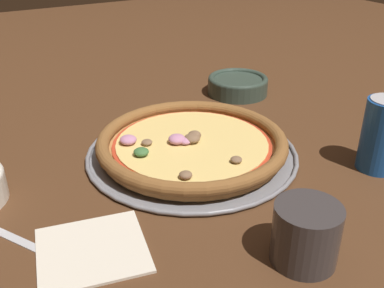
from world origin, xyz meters
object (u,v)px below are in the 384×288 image
(fork, at_px, (35,248))
(beverage_can, at_px, (382,135))
(napkin, at_px, (92,249))
(pizza_tray, at_px, (192,153))
(pizza, at_px, (192,143))
(drinking_cup, at_px, (306,234))
(bowl_near, at_px, (238,84))

(fork, height_order, beverage_can, beverage_can)
(beverage_can, bearing_deg, napkin, -4.03)
(pizza_tray, bearing_deg, pizza, -4.11)
(napkin, xyz_separation_m, beverage_can, (-0.48, 0.03, 0.06))
(pizza_tray, xyz_separation_m, napkin, (0.24, 0.16, -0.00))
(drinking_cup, xyz_separation_m, fork, (0.28, -0.18, -0.04))
(bowl_near, relative_size, beverage_can, 1.13)
(pizza, xyz_separation_m, drinking_cup, (0.01, 0.30, 0.01))
(fork, bearing_deg, pizza, 80.56)
(pizza_tray, relative_size, napkin, 2.36)
(pizza_tray, distance_m, pizza, 0.02)
(pizza_tray, height_order, pizza, pizza)
(pizza, distance_m, beverage_can, 0.32)
(drinking_cup, relative_size, napkin, 0.52)
(fork, xyz_separation_m, beverage_can, (-0.55, 0.07, 0.06))
(napkin, distance_m, fork, 0.07)
(drinking_cup, relative_size, beverage_can, 0.67)
(bowl_near, relative_size, drinking_cup, 1.70)
(pizza_tray, xyz_separation_m, fork, (0.30, 0.12, -0.00))
(bowl_near, distance_m, beverage_can, 0.40)
(drinking_cup, bearing_deg, napkin, -32.70)
(bowl_near, relative_size, fork, 0.85)
(beverage_can, bearing_deg, drinking_cup, 22.77)
(pizza_tray, relative_size, bowl_near, 2.65)
(napkin, bearing_deg, pizza_tray, -146.37)
(pizza, height_order, bowl_near, same)
(bowl_near, xyz_separation_m, drinking_cup, (0.26, 0.51, 0.02))
(bowl_near, bearing_deg, beverage_can, 90.54)
(bowl_near, xyz_separation_m, fork, (0.54, 0.33, -0.02))
(bowl_near, bearing_deg, fork, 31.12)
(pizza, xyz_separation_m, beverage_can, (-0.25, 0.19, 0.04))
(bowl_near, height_order, fork, bowl_near)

